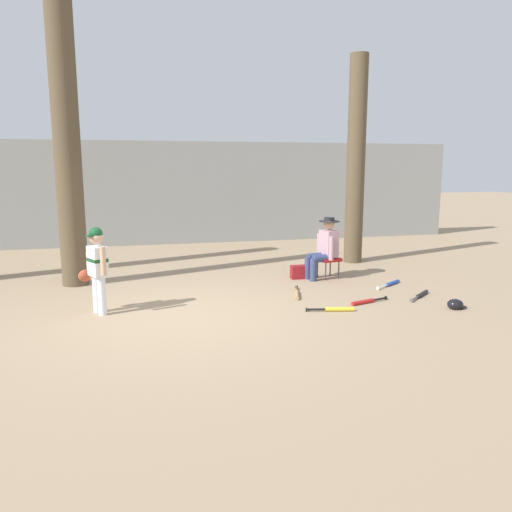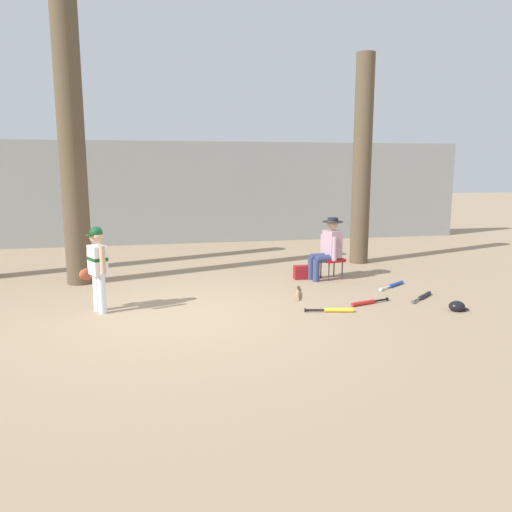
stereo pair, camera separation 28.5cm
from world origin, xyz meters
TOP-DOWN VIEW (x-y plane):
  - ground_plane at (0.00, 0.00)m, footprint 60.00×60.00m
  - concrete_back_wall at (0.00, 7.26)m, footprint 18.00×0.36m
  - tree_near_player at (-1.68, 2.56)m, footprint 0.79×0.79m
  - tree_behind_spectator at (4.29, 3.39)m, footprint 0.66×0.66m
  - young_ballplayer at (-1.15, 0.50)m, footprint 0.48×0.54m
  - folding_stool at (3.09, 1.94)m, footprint 0.47×0.47m
  - seated_spectator at (3.00, 1.92)m, footprint 0.68×0.54m
  - handbag_beside_stool at (2.53, 2.03)m, footprint 0.34×0.19m
  - bat_yellow_trainer at (2.33, -0.25)m, footprint 0.73×0.22m
  - bat_red_barrel at (2.97, 0.04)m, footprint 0.72×0.27m
  - bat_wood_tan at (2.06, 0.77)m, footprint 0.31×0.78m
  - bat_black_composite at (4.08, 0.22)m, footprint 0.61×0.52m
  - bat_blue_youth at (3.99, 1.07)m, footprint 0.69×0.50m
  - batting_helmet_black at (4.18, -0.57)m, footprint 0.29×0.22m

SIDE VIEW (x-z plane):
  - ground_plane at x=0.00m, z-range 0.00..0.00m
  - bat_yellow_trainer at x=2.33m, z-range 0.00..0.07m
  - bat_red_barrel at x=2.97m, z-range 0.00..0.07m
  - bat_wood_tan at x=2.06m, z-range 0.00..0.07m
  - bat_black_composite at x=4.08m, z-range 0.00..0.07m
  - bat_blue_youth at x=3.99m, z-range 0.00..0.07m
  - batting_helmet_black at x=4.18m, z-range -0.01..0.16m
  - handbag_beside_stool at x=2.53m, z-range 0.00..0.26m
  - folding_stool at x=3.09m, z-range 0.16..0.57m
  - seated_spectator at x=3.00m, z-range 0.04..1.24m
  - young_ballplayer at x=-1.15m, z-range 0.09..1.40m
  - concrete_back_wall at x=0.00m, z-range 0.00..2.86m
  - tree_behind_spectator at x=4.29m, z-range -0.35..4.34m
  - tree_near_player at x=-1.68m, z-range -0.42..4.98m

